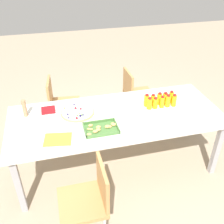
{
  "coord_description": "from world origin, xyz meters",
  "views": [
    {
      "loc": [
        0.63,
        2.28,
        2.32
      ],
      "look_at": [
        0.04,
        -0.04,
        0.76
      ],
      "focal_mm": 41.85,
      "sensor_mm": 36.0,
      "label": 1
    }
  ],
  "objects_px": {
    "plate_stack": "(113,110)",
    "juice_bottle_9": "(149,104)",
    "juice_bottle_1": "(165,98)",
    "juice_bottle_5": "(174,100)",
    "snack_tray": "(101,128)",
    "juice_bottle_2": "(159,99)",
    "napkin_stack": "(48,110)",
    "paper_folder": "(58,139)",
    "juice_bottle_4": "(147,100)",
    "chair_near_right": "(60,102)",
    "juice_bottle_3": "(153,100)",
    "juice_bottle_6": "(168,101)",
    "juice_bottle_7": "(162,102)",
    "chair_far_right": "(90,197)",
    "juice_bottle_0": "(171,97)",
    "juice_bottle_8": "(155,103)",
    "chair_near_left": "(135,92)",
    "cardboard_tube": "(25,108)",
    "fruit_pizza": "(77,112)",
    "party_table": "(116,119)"
  },
  "relations": [
    {
      "from": "chair_near_right",
      "to": "juice_bottle_9",
      "type": "distance_m",
      "value": 1.29
    },
    {
      "from": "juice_bottle_3",
      "to": "juice_bottle_6",
      "type": "bearing_deg",
      "value": 156.29
    },
    {
      "from": "juice_bottle_4",
      "to": "paper_folder",
      "type": "height_order",
      "value": "juice_bottle_4"
    },
    {
      "from": "juice_bottle_4",
      "to": "juice_bottle_5",
      "type": "height_order",
      "value": "juice_bottle_4"
    },
    {
      "from": "paper_folder",
      "to": "juice_bottle_2",
      "type": "bearing_deg",
      "value": -162.46
    },
    {
      "from": "juice_bottle_3",
      "to": "napkin_stack",
      "type": "xyz_separation_m",
      "value": [
        1.18,
        -0.17,
        -0.06
      ]
    },
    {
      "from": "juice_bottle_0",
      "to": "juice_bottle_2",
      "type": "distance_m",
      "value": 0.15
    },
    {
      "from": "juice_bottle_8",
      "to": "juice_bottle_9",
      "type": "relative_size",
      "value": 0.94
    },
    {
      "from": "juice_bottle_9",
      "to": "plate_stack",
      "type": "distance_m",
      "value": 0.42
    },
    {
      "from": "plate_stack",
      "to": "party_table",
      "type": "bearing_deg",
      "value": 101.51
    },
    {
      "from": "juice_bottle_0",
      "to": "fruit_pizza",
      "type": "height_order",
      "value": "juice_bottle_0"
    },
    {
      "from": "juice_bottle_3",
      "to": "fruit_pizza",
      "type": "height_order",
      "value": "juice_bottle_3"
    },
    {
      "from": "party_table",
      "to": "juice_bottle_1",
      "type": "height_order",
      "value": "juice_bottle_1"
    },
    {
      "from": "chair_near_right",
      "to": "paper_folder",
      "type": "distance_m",
      "value": 1.14
    },
    {
      "from": "paper_folder",
      "to": "cardboard_tube",
      "type": "bearing_deg",
      "value": -58.6
    },
    {
      "from": "juice_bottle_5",
      "to": "plate_stack",
      "type": "height_order",
      "value": "juice_bottle_5"
    },
    {
      "from": "juice_bottle_6",
      "to": "juice_bottle_8",
      "type": "distance_m",
      "value": 0.15
    },
    {
      "from": "juice_bottle_7",
      "to": "cardboard_tube",
      "type": "relative_size",
      "value": 0.72
    },
    {
      "from": "juice_bottle_9",
      "to": "plate_stack",
      "type": "xyz_separation_m",
      "value": [
        0.41,
        -0.05,
        -0.05
      ]
    },
    {
      "from": "chair_far_right",
      "to": "juice_bottle_1",
      "type": "bearing_deg",
      "value": -49.05
    },
    {
      "from": "juice_bottle_1",
      "to": "juice_bottle_8",
      "type": "distance_m",
      "value": 0.17
    },
    {
      "from": "juice_bottle_2",
      "to": "snack_tray",
      "type": "relative_size",
      "value": 0.43
    },
    {
      "from": "snack_tray",
      "to": "juice_bottle_2",
      "type": "bearing_deg",
      "value": -157.03
    },
    {
      "from": "juice_bottle_4",
      "to": "plate_stack",
      "type": "relative_size",
      "value": 0.72
    },
    {
      "from": "snack_tray",
      "to": "plate_stack",
      "type": "distance_m",
      "value": 0.36
    },
    {
      "from": "juice_bottle_7",
      "to": "paper_folder",
      "type": "bearing_deg",
      "value": 14.22
    },
    {
      "from": "napkin_stack",
      "to": "juice_bottle_7",
      "type": "bearing_deg",
      "value": 169.26
    },
    {
      "from": "snack_tray",
      "to": "chair_near_right",
      "type": "bearing_deg",
      "value": -71.91
    },
    {
      "from": "plate_stack",
      "to": "juice_bottle_9",
      "type": "bearing_deg",
      "value": 173.02
    },
    {
      "from": "juice_bottle_1",
      "to": "juice_bottle_5",
      "type": "bearing_deg",
      "value": 130.5
    },
    {
      "from": "juice_bottle_0",
      "to": "juice_bottle_2",
      "type": "height_order",
      "value": "juice_bottle_0"
    },
    {
      "from": "chair_near_left",
      "to": "juice_bottle_1",
      "type": "relative_size",
      "value": 6.15
    },
    {
      "from": "juice_bottle_2",
      "to": "juice_bottle_7",
      "type": "distance_m",
      "value": 0.07
    },
    {
      "from": "juice_bottle_5",
      "to": "juice_bottle_8",
      "type": "height_order",
      "value": "juice_bottle_5"
    },
    {
      "from": "cardboard_tube",
      "to": "juice_bottle_6",
      "type": "bearing_deg",
      "value": 173.16
    },
    {
      "from": "chair_far_right",
      "to": "juice_bottle_4",
      "type": "bearing_deg",
      "value": -42.24
    },
    {
      "from": "juice_bottle_6",
      "to": "fruit_pizza",
      "type": "height_order",
      "value": "juice_bottle_6"
    },
    {
      "from": "juice_bottle_3",
      "to": "juice_bottle_7",
      "type": "height_order",
      "value": "juice_bottle_7"
    },
    {
      "from": "juice_bottle_4",
      "to": "juice_bottle_9",
      "type": "distance_m",
      "value": 0.07
    },
    {
      "from": "juice_bottle_3",
      "to": "juice_bottle_4",
      "type": "height_order",
      "value": "juice_bottle_4"
    },
    {
      "from": "chair_near_right",
      "to": "juice_bottle_8",
      "type": "bearing_deg",
      "value": 58.42
    },
    {
      "from": "juice_bottle_7",
      "to": "juice_bottle_8",
      "type": "height_order",
      "value": "juice_bottle_7"
    },
    {
      "from": "juice_bottle_2",
      "to": "juice_bottle_5",
      "type": "distance_m",
      "value": 0.17
    },
    {
      "from": "juice_bottle_0",
      "to": "fruit_pizza",
      "type": "distance_m",
      "value": 1.1
    },
    {
      "from": "fruit_pizza",
      "to": "chair_far_right",
      "type": "bearing_deg",
      "value": 87.16
    },
    {
      "from": "chair_near_left",
      "to": "juice_bottle_2",
      "type": "bearing_deg",
      "value": 1.1
    },
    {
      "from": "juice_bottle_1",
      "to": "juice_bottle_5",
      "type": "height_order",
      "value": "juice_bottle_5"
    },
    {
      "from": "party_table",
      "to": "juice_bottle_9",
      "type": "relative_size",
      "value": 16.33
    },
    {
      "from": "chair_far_right",
      "to": "juice_bottle_6",
      "type": "distance_m",
      "value": 1.4
    },
    {
      "from": "napkin_stack",
      "to": "paper_folder",
      "type": "distance_m",
      "value": 0.55
    }
  ]
}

